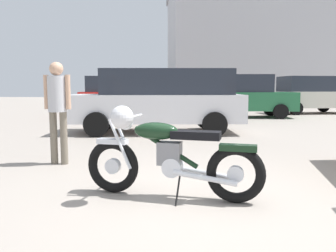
{
  "coord_description": "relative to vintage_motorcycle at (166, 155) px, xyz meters",
  "views": [
    {
      "loc": [
        -0.23,
        -3.79,
        1.25
      ],
      "look_at": [
        -0.45,
        0.79,
        0.73
      ],
      "focal_mm": 36.2,
      "sensor_mm": 36.0,
      "label": 1
    }
  ],
  "objects": [
    {
      "name": "blue_hatchback_right",
      "position": [
        2.76,
        10.7,
        0.43
      ],
      "size": [
        3.91,
        1.85,
        1.78
      ],
      "rotation": [
        0.0,
        0.0,
        -0.01
      ],
      "color": "black",
      "rests_on": "ground_plane"
    },
    {
      "name": "vintage_motorcycle",
      "position": [
        0.0,
        0.0,
        0.0
      ],
      "size": [
        2.06,
        0.72,
        1.07
      ],
      "rotation": [
        0.0,
        0.0,
        2.93
      ],
      "color": "black",
      "rests_on": "ground_plane"
    },
    {
      "name": "white_estate_far",
      "position": [
        -2.18,
        11.43,
        0.45
      ],
      "size": [
        4.91,
        2.5,
        1.74
      ],
      "rotation": [
        0.0,
        0.0,
        0.15
      ],
      "color": "black",
      "rests_on": "ground_plane"
    },
    {
      "name": "industrial_building",
      "position": [
        6.32,
        26.88,
        4.68
      ],
      "size": [
        16.04,
        14.38,
        20.42
      ],
      "rotation": [
        0.0,
        0.0,
        0.09
      ],
      "color": "#B2B2B7",
      "rests_on": "ground_plane"
    },
    {
      "name": "bystander",
      "position": [
        -1.85,
        1.63,
        0.53
      ],
      "size": [
        0.46,
        0.3,
        1.66
      ],
      "rotation": [
        0.0,
        0.0,
        4.57
      ],
      "color": "#706656",
      "rests_on": "ground_plane"
    },
    {
      "name": "pale_sedan_back",
      "position": [
        6.24,
        12.92,
        0.43
      ],
      "size": [
        4.14,
        2.36,
        1.78
      ],
      "rotation": [
        0.0,
        0.0,
        0.19
      ],
      "color": "black",
      "rests_on": "ground_plane"
    },
    {
      "name": "ground_plane",
      "position": [
        0.43,
        0.03,
        -0.49
      ],
      "size": [
        80.0,
        80.0,
        0.0
      ],
      "primitive_type": "plane",
      "color": "gray"
    },
    {
      "name": "red_hatchback_near",
      "position": [
        -0.47,
        5.64,
        0.45
      ],
      "size": [
        4.8,
        2.2,
        1.74
      ],
      "rotation": [
        0.0,
        0.0,
        3.2
      ],
      "color": "black",
      "rests_on": "ground_plane"
    }
  ]
}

